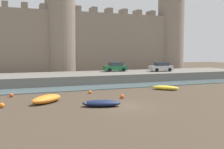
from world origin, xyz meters
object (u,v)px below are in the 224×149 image
at_px(rowboat_near_channel_left, 166,88).
at_px(car_quay_west, 115,67).
at_px(mooring_buoy_near_shore, 2,105).
at_px(rowboat_near_channel_right, 101,103).
at_px(rowboat_foreground_centre, 47,99).
at_px(mooring_buoy_mid_mud, 11,95).
at_px(mooring_buoy_off_centre, 90,92).
at_px(mooring_buoy_near_channel, 122,96).
at_px(car_quay_centre_east, 161,67).

height_order(rowboat_near_channel_left, car_quay_west, car_quay_west).
bearing_deg(mooring_buoy_near_shore, rowboat_near_channel_right, -17.70).
xyz_separation_m(mooring_buoy_near_shore, car_quay_west, (18.11, 18.46, 1.94)).
distance_m(rowboat_foreground_centre, mooring_buoy_mid_mud, 5.64).
height_order(rowboat_foreground_centre, mooring_buoy_off_centre, rowboat_foreground_centre).
bearing_deg(mooring_buoy_near_shore, mooring_buoy_near_channel, 2.17).
bearing_deg(mooring_buoy_off_centre, mooring_buoy_near_shore, -153.50).
bearing_deg(mooring_buoy_near_shore, mooring_buoy_mid_mud, 81.71).
xyz_separation_m(car_quay_centre_east, car_quay_west, (-7.61, 2.83, 0.00)).
height_order(rowboat_near_channel_right, rowboat_near_channel_left, rowboat_near_channel_right).
bearing_deg(mooring_buoy_mid_mud, car_quay_centre_east, 22.06).
distance_m(rowboat_near_channel_right, mooring_buoy_near_shore, 8.64).
relative_size(rowboat_near_channel_left, car_quay_west, 0.75).
bearing_deg(rowboat_near_channel_left, rowboat_near_channel_right, -148.82).
relative_size(mooring_buoy_near_shore, car_quay_centre_east, 0.11).
xyz_separation_m(rowboat_near_channel_right, car_quay_centre_east, (17.49, 18.27, 1.85)).
height_order(rowboat_near_channel_right, mooring_buoy_near_shore, rowboat_near_channel_right).
bearing_deg(mooring_buoy_near_shore, mooring_buoy_off_centre, 26.50).
distance_m(rowboat_near_channel_right, car_quay_centre_east, 25.36).
bearing_deg(mooring_buoy_off_centre, rowboat_near_channel_left, -4.05).
relative_size(mooring_buoy_mid_mud, car_quay_centre_east, 0.10).
xyz_separation_m(rowboat_foreground_centre, mooring_buoy_near_channel, (7.63, -0.39, -0.19)).
relative_size(mooring_buoy_mid_mud, car_quay_west, 0.10).
xyz_separation_m(rowboat_foreground_centre, car_quay_west, (14.19, 17.63, 1.76)).
height_order(mooring_buoy_mid_mud, mooring_buoy_near_channel, mooring_buoy_near_channel).
bearing_deg(rowboat_near_channel_right, rowboat_foreground_centre, 141.25).
height_order(rowboat_foreground_centre, car_quay_centre_east, car_quay_centre_east).
bearing_deg(mooring_buoy_near_channel, car_quay_west, 70.00).
distance_m(rowboat_foreground_centre, mooring_buoy_near_channel, 7.65).
relative_size(mooring_buoy_off_centre, car_quay_west, 0.09).
relative_size(mooring_buoy_mid_mud, mooring_buoy_near_shore, 0.94).
xyz_separation_m(rowboat_near_channel_left, car_quay_centre_east, (6.61, 11.67, 1.86)).
height_order(mooring_buoy_off_centre, mooring_buoy_near_channel, mooring_buoy_near_channel).
height_order(mooring_buoy_near_channel, car_quay_centre_east, car_quay_centre_east).
bearing_deg(car_quay_centre_east, car_quay_west, 159.63).
bearing_deg(rowboat_near_channel_right, mooring_buoy_off_centre, 81.35).
relative_size(rowboat_near_channel_right, rowboat_near_channel_left, 1.16).
xyz_separation_m(rowboat_near_channel_left, mooring_buoy_near_shore, (-19.12, -3.96, -0.08)).
distance_m(rowboat_near_channel_left, car_quay_west, 14.65).
bearing_deg(mooring_buoy_mid_mud, rowboat_near_channel_right, -47.73).
relative_size(mooring_buoy_off_centre, mooring_buoy_near_channel, 0.91).
bearing_deg(mooring_buoy_near_channel, rowboat_near_channel_left, 24.98).
xyz_separation_m(mooring_buoy_near_channel, car_quay_centre_east, (14.17, 15.20, 1.95)).
bearing_deg(mooring_buoy_mid_mud, mooring_buoy_near_channel, -25.39).
xyz_separation_m(mooring_buoy_near_channel, car_quay_west, (6.56, 18.03, 1.95)).
xyz_separation_m(mooring_buoy_off_centre, mooring_buoy_near_shore, (-9.34, -4.66, 0.03)).
relative_size(mooring_buoy_near_shore, car_quay_west, 0.11).
bearing_deg(rowboat_near_channel_right, car_quay_centre_east, 46.23).
bearing_deg(mooring_buoy_mid_mud, rowboat_foreground_centre, -56.52).
height_order(mooring_buoy_off_centre, car_quay_west, car_quay_west).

